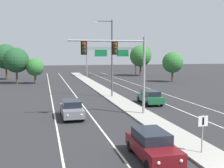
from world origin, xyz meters
TOP-DOWN VIEW (x-y plane):
  - median_island at (0.00, 18.00)m, footprint 2.40×110.00m
  - lane_stripe_oncoming_center at (-4.70, 25.00)m, footprint 0.14×100.00m
  - lane_stripe_receding_center at (4.70, 25.00)m, footprint 0.14×100.00m
  - edge_stripe_left at (-8.00, 25.00)m, footprint 0.14×100.00m
  - edge_stripe_right at (8.00, 25.00)m, footprint 0.14×100.00m
  - overhead_signal_mast at (-1.97, 15.13)m, footprint 7.17×0.44m
  - median_sign_post at (-0.16, 4.30)m, footprint 0.60×0.10m
  - street_lamp_median at (-0.37, 26.08)m, footprint 2.58×0.28m
  - car_oncoming_darkred at (-3.19, 4.38)m, footprint 1.83×4.47m
  - car_oncoming_grey at (-6.53, 15.49)m, footprint 1.88×4.49m
  - car_receding_green at (2.94, 20.24)m, footprint 1.86×4.49m
  - highway_sign_gantry at (8.20, 60.45)m, footprint 13.28×0.42m
  - tree_far_right_a at (15.90, 59.83)m, footprint 5.52×5.52m
  - tree_far_left_b at (-13.95, 46.71)m, footprint 4.79×4.79m
  - tree_far_right_b at (15.29, 58.40)m, footprint 5.45×5.45m
  - tree_far_right_c at (16.65, 42.72)m, footprint 4.22×4.22m
  - tree_far_left_c at (-10.53, 45.97)m, footprint 3.40×3.40m
  - tree_far_left_a at (-16.93, 55.57)m, footprint 5.42×5.42m

SIDE VIEW (x-z plane):
  - lane_stripe_oncoming_center at x=-4.70m, z-range 0.00..0.01m
  - lane_stripe_receding_center at x=4.70m, z-range 0.00..0.01m
  - edge_stripe_left at x=-8.00m, z-range 0.00..0.01m
  - edge_stripe_right at x=8.00m, z-range 0.00..0.01m
  - median_island at x=0.00m, z-range 0.00..0.15m
  - car_oncoming_darkred at x=-3.19m, z-range 0.03..1.61m
  - car_oncoming_grey at x=-6.53m, z-range 0.03..1.61m
  - car_receding_green at x=2.94m, z-range 0.03..1.61m
  - median_sign_post at x=-0.16m, z-range 0.49..2.69m
  - tree_far_left_c at x=-10.53m, z-range 0.75..5.66m
  - tree_far_right_c at x=16.65m, z-range 0.93..7.04m
  - tree_far_left_b at x=-13.95m, z-range 1.06..7.98m
  - tree_far_left_a at x=-16.93m, z-range 1.20..9.05m
  - tree_far_right_b at x=15.29m, z-range 1.21..9.10m
  - tree_far_right_a at x=15.90m, z-range 1.23..9.22m
  - overhead_signal_mast at x=-1.97m, z-range 1.70..8.90m
  - street_lamp_median at x=-0.37m, z-range 0.79..10.79m
  - highway_sign_gantry at x=8.20m, z-range 2.41..9.91m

